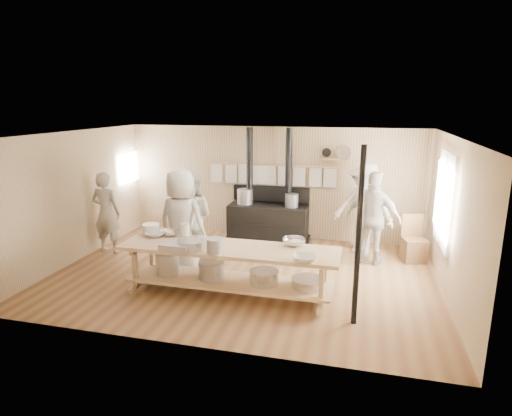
# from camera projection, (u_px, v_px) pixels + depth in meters

# --- Properties ---
(ground) EXTENTS (7.00, 7.00, 0.00)m
(ground) POSITION_uv_depth(u_px,v_px,m) (244.00, 274.00, 8.02)
(ground) COLOR brown
(ground) RESTS_ON ground
(room_shell) EXTENTS (7.00, 7.00, 7.00)m
(room_shell) POSITION_uv_depth(u_px,v_px,m) (243.00, 190.00, 7.63)
(room_shell) COLOR tan
(room_shell) RESTS_ON ground
(window_right) EXTENTS (0.09, 1.50, 1.65)m
(window_right) POSITION_uv_depth(u_px,v_px,m) (445.00, 200.00, 7.40)
(window_right) COLOR beige
(window_right) RESTS_ON ground
(left_opening) EXTENTS (0.00, 0.90, 0.90)m
(left_opening) POSITION_uv_depth(u_px,v_px,m) (128.00, 168.00, 10.33)
(left_opening) COLOR white
(left_opening) RESTS_ON ground
(stove) EXTENTS (1.90, 0.75, 2.60)m
(stove) POSITION_uv_depth(u_px,v_px,m) (268.00, 219.00, 9.89)
(stove) COLOR black
(stove) RESTS_ON ground
(towel_rail) EXTENTS (3.00, 0.04, 0.47)m
(towel_rail) POSITION_uv_depth(u_px,v_px,m) (271.00, 173.00, 9.90)
(towel_rail) COLOR tan
(towel_rail) RESTS_ON ground
(back_wall_shelf) EXTENTS (0.63, 0.14, 0.32)m
(back_wall_shelf) POSITION_uv_depth(u_px,v_px,m) (336.00, 155.00, 9.48)
(back_wall_shelf) COLOR tan
(back_wall_shelf) RESTS_ON ground
(prep_table) EXTENTS (3.60, 0.90, 0.85)m
(prep_table) POSITION_uv_depth(u_px,v_px,m) (228.00, 266.00, 7.05)
(prep_table) COLOR tan
(prep_table) RESTS_ON ground
(support_post) EXTENTS (0.08, 0.08, 2.60)m
(support_post) POSITION_uv_depth(u_px,v_px,m) (358.00, 238.00, 5.95)
(support_post) COLOR black
(support_post) RESTS_ON ground
(cook_far_left) EXTENTS (0.64, 0.43, 1.74)m
(cook_far_left) POSITION_uv_depth(u_px,v_px,m) (107.00, 213.00, 9.03)
(cook_far_left) COLOR #B9B2A4
(cook_far_left) RESTS_ON ground
(cook_left) EXTENTS (0.96, 0.79, 1.85)m
(cook_left) POSITION_uv_depth(u_px,v_px,m) (191.00, 218.00, 8.43)
(cook_left) COLOR #B9B2A4
(cook_left) RESTS_ON ground
(cook_center) EXTENTS (1.05, 0.77, 1.98)m
(cook_center) POSITION_uv_depth(u_px,v_px,m) (182.00, 222.00, 7.86)
(cook_center) COLOR #B9B2A4
(cook_center) RESTS_ON ground
(cook_right) EXTENTS (1.18, 0.77, 1.86)m
(cook_right) POSITION_uv_depth(u_px,v_px,m) (373.00, 218.00, 8.36)
(cook_right) COLOR #B9B2A4
(cook_right) RESTS_ON ground
(cook_by_window) EXTENTS (1.40, 0.99, 1.97)m
(cook_by_window) POSITION_uv_depth(u_px,v_px,m) (363.00, 208.00, 8.98)
(cook_by_window) COLOR #B9B2A4
(cook_by_window) RESTS_ON ground
(chair) EXTENTS (0.53, 0.53, 0.94)m
(chair) POSITION_uv_depth(u_px,v_px,m) (413.00, 248.00, 8.67)
(chair) COLOR brown
(chair) RESTS_ON ground
(bowl_white_a) EXTENTS (0.40, 0.40, 0.08)m
(bowl_white_a) POSITION_uv_depth(u_px,v_px,m) (156.00, 234.00, 7.50)
(bowl_white_a) COLOR white
(bowl_white_a) RESTS_ON prep_table
(bowl_steel_a) EXTENTS (0.41, 0.41, 0.09)m
(bowl_steel_a) POSITION_uv_depth(u_px,v_px,m) (171.00, 233.00, 7.54)
(bowl_steel_a) COLOR silver
(bowl_steel_a) RESTS_ON prep_table
(bowl_white_b) EXTENTS (0.41, 0.41, 0.09)m
(bowl_white_b) POSITION_uv_depth(u_px,v_px,m) (305.00, 258.00, 6.34)
(bowl_white_b) COLOR white
(bowl_white_b) RESTS_ON prep_table
(bowl_steel_b) EXTENTS (0.52, 0.52, 0.12)m
(bowl_steel_b) POSITION_uv_depth(u_px,v_px,m) (294.00, 242.00, 7.02)
(bowl_steel_b) COLOR silver
(bowl_steel_b) RESTS_ON prep_table
(roasting_pan) EXTENTS (0.48, 0.33, 0.10)m
(roasting_pan) POSITION_uv_depth(u_px,v_px,m) (176.00, 246.00, 6.82)
(roasting_pan) COLOR #B2B2B7
(roasting_pan) RESTS_ON prep_table
(mixing_bowl_large) EXTENTS (0.53, 0.53, 0.14)m
(mixing_bowl_large) POSITION_uv_depth(u_px,v_px,m) (191.00, 244.00, 6.88)
(mixing_bowl_large) COLOR silver
(mixing_bowl_large) RESTS_ON prep_table
(bucket_galv) EXTENTS (0.33, 0.33, 0.24)m
(bucket_galv) POSITION_uv_depth(u_px,v_px,m) (215.00, 246.00, 6.65)
(bucket_galv) COLOR gray
(bucket_galv) RESTS_ON prep_table
(deep_bowl_enamel) EXTENTS (0.33, 0.33, 0.18)m
(deep_bowl_enamel) POSITION_uv_depth(u_px,v_px,m) (151.00, 229.00, 7.62)
(deep_bowl_enamel) COLOR white
(deep_bowl_enamel) RESTS_ON prep_table
(pitcher) EXTENTS (0.16, 0.16, 0.24)m
(pitcher) POSITION_uv_depth(u_px,v_px,m) (185.00, 230.00, 7.46)
(pitcher) COLOR white
(pitcher) RESTS_ON prep_table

